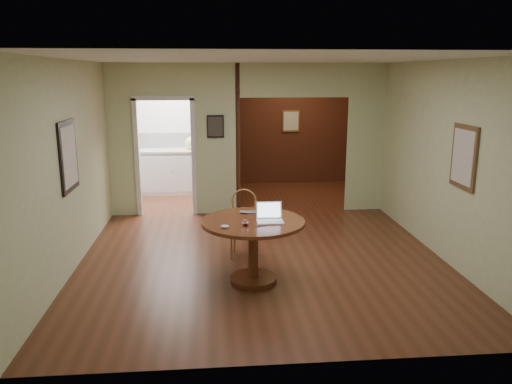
{
  "coord_description": "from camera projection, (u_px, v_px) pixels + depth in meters",
  "views": [
    {
      "loc": [
        -0.66,
        -6.42,
        2.52
      ],
      "look_at": [
        -0.11,
        -0.2,
        1.03
      ],
      "focal_mm": 35.0,
      "sensor_mm": 36.0,
      "label": 1
    }
  ],
  "objects": [
    {
      "name": "pen",
      "position": [
        261.0,
        226.0,
        5.79
      ],
      "size": [
        0.12,
        0.06,
        0.01
      ],
      "primitive_type": "cylinder",
      "rotation": [
        0.0,
        1.57,
        0.42
      ],
      "color": "#0B1950",
      "rests_on": "dining_table"
    },
    {
      "name": "chair",
      "position": [
        243.0,
        219.0,
        6.99
      ],
      "size": [
        0.47,
        0.47,
        0.94
      ],
      "rotation": [
        0.0,
        0.0,
        -0.19
      ],
      "color": "#A86A3B",
      "rests_on": "ground"
    },
    {
      "name": "floor",
      "position": [
        263.0,
        261.0,
        6.86
      ],
      "size": [
        5.0,
        5.0,
        0.0
      ],
      "primitive_type": "plane",
      "color": "#4A2515",
      "rests_on": "ground"
    },
    {
      "name": "wine_glass",
      "position": [
        246.0,
        222.0,
        5.8
      ],
      "size": [
        0.08,
        0.08,
        0.09
      ],
      "primitive_type": null,
      "color": "white",
      "rests_on": "dining_table"
    },
    {
      "name": "closed_laptop",
      "position": [
        252.0,
        213.0,
        6.31
      ],
      "size": [
        0.34,
        0.24,
        0.02
      ],
      "primitive_type": "imported",
      "rotation": [
        0.0,
        0.0,
        -0.13
      ],
      "color": "#BCBCC1",
      "rests_on": "dining_table"
    },
    {
      "name": "kitchen_cabinet",
      "position": [
        181.0,
        171.0,
        10.71
      ],
      "size": [
        2.06,
        0.6,
        0.94
      ],
      "color": "white",
      "rests_on": "ground"
    },
    {
      "name": "grocery_bag",
      "position": [
        191.0,
        143.0,
        10.59
      ],
      "size": [
        0.33,
        0.3,
        0.27
      ],
      "primitive_type": "ellipsoid",
      "rotation": [
        0.0,
        0.0,
        0.31
      ],
      "color": "beige",
      "rests_on": "kitchen_cabinet"
    },
    {
      "name": "room_shell",
      "position": [
        222.0,
        139.0,
        9.53
      ],
      "size": [
        5.2,
        7.5,
        5.0
      ],
      "color": "white",
      "rests_on": "ground"
    },
    {
      "name": "open_laptop",
      "position": [
        270.0,
        216.0,
        6.0
      ],
      "size": [
        0.32,
        0.27,
        0.22
      ],
      "rotation": [
        0.0,
        0.0,
        0.0
      ],
      "color": "white",
      "rests_on": "dining_table"
    },
    {
      "name": "dining_table",
      "position": [
        253.0,
        236.0,
        6.08
      ],
      "size": [
        1.26,
        1.26,
        0.79
      ],
      "rotation": [
        0.0,
        0.0,
        -0.0
      ],
      "color": "brown",
      "rests_on": "ground"
    },
    {
      "name": "mouse",
      "position": [
        225.0,
        227.0,
        5.72
      ],
      "size": [
        0.11,
        0.07,
        0.04
      ],
      "primitive_type": "ellipsoid",
      "rotation": [
        0.0,
        0.0,
        -0.1
      ],
      "color": "white",
      "rests_on": "dining_table"
    }
  ]
}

